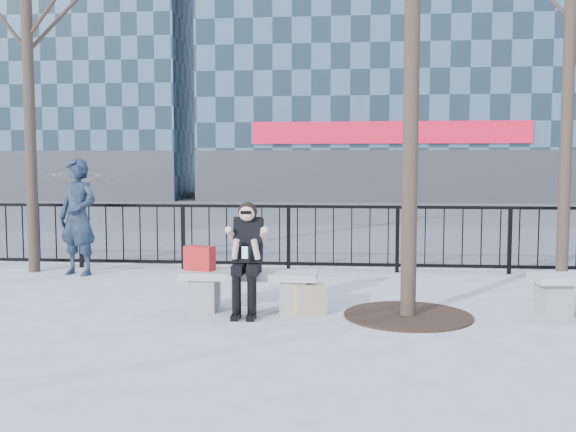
{
  "coord_description": "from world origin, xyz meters",
  "views": [
    {
      "loc": [
        1.2,
        -7.6,
        1.79
      ],
      "look_at": [
        0.4,
        0.8,
        1.1
      ],
      "focal_mm": 40.0,
      "sensor_mm": 36.0,
      "label": 1
    }
  ],
  "objects": [
    {
      "name": "ground",
      "position": [
        0.0,
        0.0,
        0.0
      ],
      "size": [
        120.0,
        120.0,
        0.0
      ],
      "primitive_type": "plane",
      "color": "gray",
      "rests_on": "ground"
    },
    {
      "name": "street_surface",
      "position": [
        0.0,
        15.0,
        0.0
      ],
      "size": [
        60.0,
        23.0,
        0.01
      ],
      "primitive_type": "cube",
      "color": "#474747",
      "rests_on": "ground"
    },
    {
      "name": "railing",
      "position": [
        0.0,
        3.0,
        0.55
      ],
      "size": [
        14.0,
        0.06,
        1.1
      ],
      "color": "black",
      "rests_on": "ground"
    },
    {
      "name": "tree_grate",
      "position": [
        1.9,
        -0.1,
        0.01
      ],
      "size": [
        1.5,
        1.5,
        0.02
      ],
      "primitive_type": "cylinder",
      "color": "black",
      "rests_on": "ground"
    },
    {
      "name": "bench_main",
      "position": [
        0.0,
        0.0,
        0.3
      ],
      "size": [
        1.65,
        0.46,
        0.49
      ],
      "color": "gray",
      "rests_on": "ground"
    },
    {
      "name": "seated_woman",
      "position": [
        0.0,
        -0.16,
        0.67
      ],
      "size": [
        0.5,
        0.64,
        1.34
      ],
      "color": "black",
      "rests_on": "ground"
    },
    {
      "name": "handbag",
      "position": [
        -0.61,
        0.02,
        0.64
      ],
      "size": [
        0.39,
        0.27,
        0.3
      ],
      "primitive_type": "cube",
      "rotation": [
        0.0,
        0.0,
        -0.29
      ],
      "color": "#B51816",
      "rests_on": "bench_main"
    },
    {
      "name": "shopping_bag",
      "position": [
        0.75,
        -0.15,
        0.19
      ],
      "size": [
        0.41,
        0.31,
        0.37
      ],
      "primitive_type": "cube",
      "rotation": [
        0.0,
        0.0,
        0.48
      ],
      "color": "#C6B38C",
      "rests_on": "ground"
    },
    {
      "name": "standing_man",
      "position": [
        -3.13,
        2.28,
        0.94
      ],
      "size": [
        0.78,
        0.62,
        1.87
      ],
      "primitive_type": "imported",
      "rotation": [
        0.0,
        0.0,
        -0.28
      ],
      "color": "black",
      "rests_on": "ground"
    },
    {
      "name": "vendor_umbrella",
      "position": [
        -5.13,
        6.87,
        0.86
      ],
      "size": [
        1.96,
        1.99,
        1.71
      ],
      "primitive_type": "imported",
      "rotation": [
        0.0,
        0.0,
        0.05
      ],
      "color": "yellow",
      "rests_on": "ground"
    }
  ]
}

